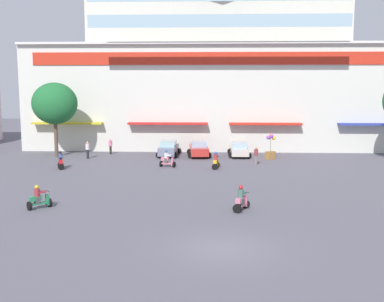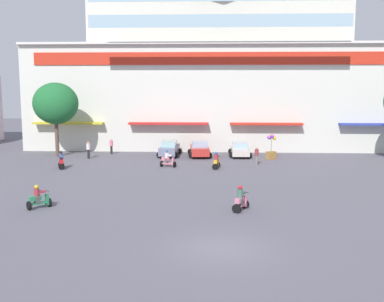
{
  "view_description": "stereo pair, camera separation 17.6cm",
  "coord_description": "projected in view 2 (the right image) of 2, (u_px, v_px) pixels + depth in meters",
  "views": [
    {
      "loc": [
        -0.51,
        -20.62,
        7.39
      ],
      "look_at": [
        -1.95,
        12.97,
        2.57
      ],
      "focal_mm": 44.48,
      "sensor_mm": 36.0,
      "label": 1
    },
    {
      "loc": [
        -0.34,
        -20.61,
        7.39
      ],
      "look_at": [
        -1.95,
        12.97,
        2.57
      ],
      "focal_mm": 44.48,
      "sensor_mm": 36.0,
      "label": 2
    }
  ],
  "objects": [
    {
      "name": "pedestrian_0",
      "position": [
        257.0,
        155.0,
        43.0
      ],
      "size": [
        0.48,
        0.48,
        1.66
      ],
      "color": "slate",
      "rests_on": "ground"
    },
    {
      "name": "scooter_rider_1",
      "position": [
        168.0,
        160.0,
        42.0
      ],
      "size": [
        1.45,
        0.87,
        1.52
      ],
      "color": "black",
      "rests_on": "ground"
    },
    {
      "name": "parked_car_1",
      "position": [
        200.0,
        149.0,
        48.05
      ],
      "size": [
        2.58,
        4.34,
        1.53
      ],
      "color": "red",
      "rests_on": "ground"
    },
    {
      "name": "ground_plane",
      "position": [
        219.0,
        186.0,
        34.26
      ],
      "size": [
        128.0,
        128.0,
        0.0
      ],
      "primitive_type": "plane",
      "color": "#5A5863"
    },
    {
      "name": "parked_car_0",
      "position": [
        169.0,
        148.0,
        48.37
      ],
      "size": [
        2.34,
        4.5,
        1.54
      ],
      "color": "slate",
      "rests_on": "ground"
    },
    {
      "name": "scooter_rider_0",
      "position": [
        39.0,
        199.0,
        28.14
      ],
      "size": [
        1.37,
        1.31,
        1.45
      ],
      "color": "black",
      "rests_on": "ground"
    },
    {
      "name": "scooter_rider_4",
      "position": [
        216.0,
        162.0,
        41.23
      ],
      "size": [
        0.72,
        1.45,
        1.51
      ],
      "color": "black",
      "rests_on": "ground"
    },
    {
      "name": "pedestrian_1",
      "position": [
        111.0,
        146.0,
        49.63
      ],
      "size": [
        0.52,
        0.52,
        1.6
      ],
      "color": "black",
      "rests_on": "ground"
    },
    {
      "name": "scooter_rider_5",
      "position": [
        241.0,
        200.0,
        27.61
      ],
      "size": [
        1.07,
        1.44,
        1.54
      ],
      "color": "black",
      "rests_on": "ground"
    },
    {
      "name": "pedestrian_2",
      "position": [
        88.0,
        149.0,
        46.7
      ],
      "size": [
        0.43,
        0.43,
        1.7
      ],
      "color": "black",
      "rests_on": "ground"
    },
    {
      "name": "plaza_tree_0",
      "position": [
        56.0,
        104.0,
        47.32
      ],
      "size": [
        4.53,
        3.9,
        7.44
      ],
      "color": "brown",
      "rests_on": "ground"
    },
    {
      "name": "balloon_vendor_cart",
      "position": [
        271.0,
        149.0,
        46.32
      ],
      "size": [
        1.08,
        1.02,
        2.46
      ],
      "color": "#A07036",
      "rests_on": "ground"
    },
    {
      "name": "scooter_rider_3",
      "position": [
        61.0,
        161.0,
        41.26
      ],
      "size": [
        0.94,
        1.42,
        1.55
      ],
      "color": "black",
      "rests_on": "ground"
    },
    {
      "name": "colonial_building",
      "position": [
        218.0,
        69.0,
        55.28
      ],
      "size": [
        42.63,
        15.32,
        20.33
      ],
      "color": "silver",
      "rests_on": "ground"
    },
    {
      "name": "parked_car_2",
      "position": [
        240.0,
        149.0,
        48.13
      ],
      "size": [
        2.32,
        4.35,
        1.43
      ],
      "color": "beige",
      "rests_on": "ground"
    }
  ]
}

